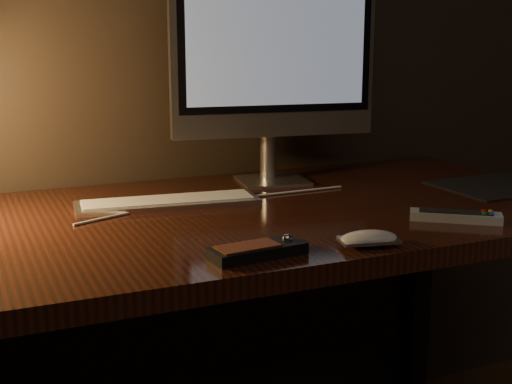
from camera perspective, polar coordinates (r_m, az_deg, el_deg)
name	(u,v)px	position (r m, az deg, el deg)	size (l,w,h in m)	color
desk	(211,262)	(1.59, -3.60, -5.59)	(1.60, 0.75, 0.75)	#33140B
monitor	(274,55)	(1.74, 1.45, 10.92)	(0.50, 0.17, 0.53)	silver
keyboard	(168,202)	(1.56, -7.06, -0.79)	(0.39, 0.11, 0.01)	silver
mousepad	(498,186)	(1.83, 18.82, 0.48)	(0.29, 0.23, 0.00)	black
mouse	(369,241)	(1.28, 9.01, -3.87)	(0.10, 0.05, 0.02)	white
media_remote	(258,250)	(1.20, 0.14, -4.67)	(0.17, 0.08, 0.03)	black
tv_remote	(456,216)	(1.48, 15.67, -1.86)	(0.17, 0.14, 0.02)	#949799
cable	(218,202)	(1.57, -3.03, -0.81)	(0.01, 0.01, 0.65)	white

